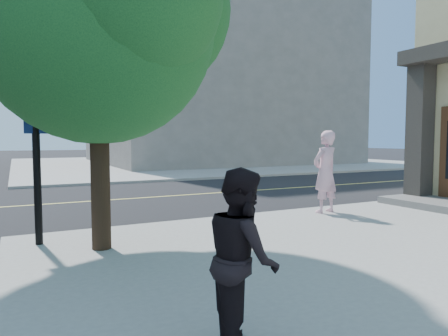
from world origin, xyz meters
TOP-DOWN VIEW (x-y plane):
  - ground at (0.00, 0.00)m, footprint 140.00×140.00m
  - road_ew at (0.00, 4.50)m, footprint 140.00×9.00m
  - sidewalk_ne at (13.50, 21.50)m, footprint 29.00×25.00m
  - filler_ne at (14.00, 22.00)m, footprint 18.00×16.00m
  - man_on_phone at (6.00, -0.74)m, footprint 0.80×0.59m
  - pedestrian at (0.98, -5.47)m, footprint 0.77×0.89m

SIDE VIEW (x-z plane):
  - ground at x=0.00m, z-range 0.00..0.00m
  - road_ew at x=0.00m, z-range 0.00..0.01m
  - sidewalk_ne at x=13.50m, z-range 0.00..0.12m
  - pedestrian at x=0.98m, z-range 0.12..1.68m
  - man_on_phone at x=6.00m, z-range 0.12..2.12m
  - filler_ne at x=14.00m, z-range 0.12..14.12m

